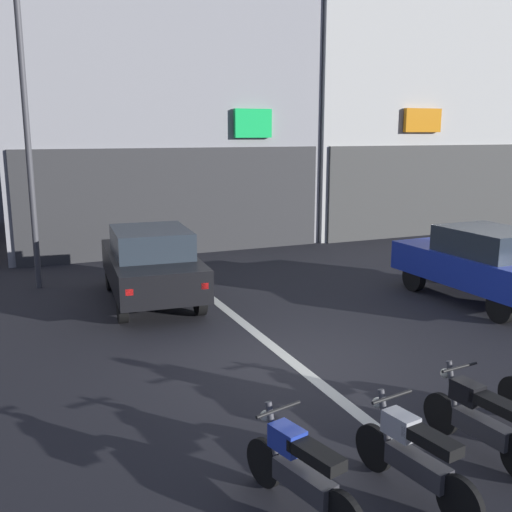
{
  "coord_description": "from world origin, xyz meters",
  "views": [
    {
      "loc": [
        -4.04,
        -7.77,
        3.65
      ],
      "look_at": [
        0.12,
        2.0,
        1.4
      ],
      "focal_mm": 41.12,
      "sensor_mm": 36.0,
      "label": 1
    }
  ],
  "objects_px": {
    "motorcycle_blue_row_leftmost": "(300,470)",
    "motorcycle_silver_row_left_mid": "(413,455)",
    "street_lamp": "(25,109)",
    "motorcycle_black_row_centre": "(479,418)",
    "car_black_crossing_near": "(151,262)",
    "car_blue_parked_kerbside": "(484,262)"
  },
  "relations": [
    {
      "from": "motorcycle_blue_row_leftmost",
      "to": "motorcycle_silver_row_left_mid",
      "type": "distance_m",
      "value": 1.2
    },
    {
      "from": "street_lamp",
      "to": "motorcycle_black_row_centre",
      "type": "xyz_separation_m",
      "value": [
        4.21,
        -9.87,
        -3.69
      ]
    },
    {
      "from": "motorcycle_black_row_centre",
      "to": "street_lamp",
      "type": "bearing_deg",
      "value": 113.11
    },
    {
      "from": "street_lamp",
      "to": "motorcycle_black_row_centre",
      "type": "bearing_deg",
      "value": -66.89
    },
    {
      "from": "car_black_crossing_near",
      "to": "motorcycle_blue_row_leftmost",
      "type": "relative_size",
      "value": 2.58
    },
    {
      "from": "car_black_crossing_near",
      "to": "motorcycle_silver_row_left_mid",
      "type": "bearing_deg",
      "value": -84.17
    },
    {
      "from": "street_lamp",
      "to": "motorcycle_blue_row_leftmost",
      "type": "distance_m",
      "value": 10.82
    },
    {
      "from": "street_lamp",
      "to": "motorcycle_blue_row_leftmost",
      "type": "bearing_deg",
      "value": -79.49
    },
    {
      "from": "street_lamp",
      "to": "motorcycle_silver_row_left_mid",
      "type": "bearing_deg",
      "value": -73.45
    },
    {
      "from": "street_lamp",
      "to": "motorcycle_silver_row_left_mid",
      "type": "relative_size",
      "value": 4.11
    },
    {
      "from": "car_black_crossing_near",
      "to": "street_lamp",
      "type": "relative_size",
      "value": 0.62
    },
    {
      "from": "street_lamp",
      "to": "motorcycle_black_row_centre",
      "type": "relative_size",
      "value": 4.09
    },
    {
      "from": "motorcycle_blue_row_leftmost",
      "to": "street_lamp",
      "type": "bearing_deg",
      "value": 100.51
    },
    {
      "from": "motorcycle_blue_row_leftmost",
      "to": "motorcycle_black_row_centre",
      "type": "bearing_deg",
      "value": 3.13
    },
    {
      "from": "street_lamp",
      "to": "motorcycle_blue_row_leftmost",
      "type": "xyz_separation_m",
      "value": [
        1.85,
        -10.0,
        -3.69
      ]
    },
    {
      "from": "car_black_crossing_near",
      "to": "motorcycle_silver_row_left_mid",
      "type": "xyz_separation_m",
      "value": [
        0.81,
        -7.97,
        -0.43
      ]
    },
    {
      "from": "car_black_crossing_near",
      "to": "car_blue_parked_kerbside",
      "type": "distance_m",
      "value": 7.23
    },
    {
      "from": "car_black_crossing_near",
      "to": "motorcycle_black_row_centre",
      "type": "bearing_deg",
      "value": -75.36
    },
    {
      "from": "car_blue_parked_kerbside",
      "to": "motorcycle_black_row_centre",
      "type": "distance_m",
      "value": 6.71
    },
    {
      "from": "car_black_crossing_near",
      "to": "motorcycle_black_row_centre",
      "type": "xyz_separation_m",
      "value": [
        1.99,
        -7.63,
        -0.43
      ]
    },
    {
      "from": "motorcycle_blue_row_leftmost",
      "to": "motorcycle_silver_row_left_mid",
      "type": "relative_size",
      "value": 0.99
    },
    {
      "from": "motorcycle_silver_row_left_mid",
      "to": "motorcycle_black_row_centre",
      "type": "relative_size",
      "value": 0.99
    }
  ]
}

